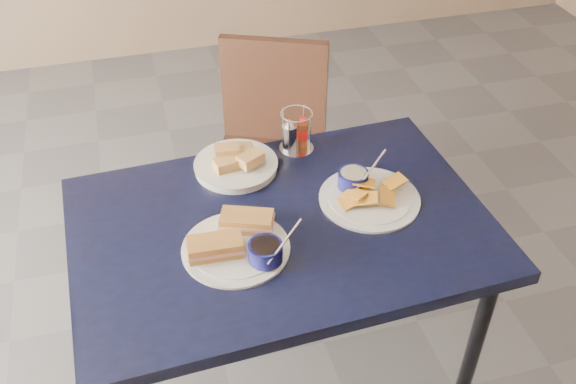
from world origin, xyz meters
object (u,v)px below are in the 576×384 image
object	(u,v)px
chair_far	(262,138)
sandwich_plate	(239,242)
condiment_caddy	(295,134)
plantain_plate	(364,192)
dining_table	(282,241)
bread_basket	(236,163)

from	to	relation	value
chair_far	sandwich_plate	xyz separation A→B (m)	(-0.26, -0.84, 0.27)
chair_far	sandwich_plate	bearing A→B (deg)	-107.15
chair_far	condiment_caddy	world-z (taller)	condiment_caddy
sandwich_plate	plantain_plate	bearing A→B (deg)	16.49
dining_table	sandwich_plate	world-z (taller)	sandwich_plate
plantain_plate	condiment_caddy	size ratio (longest dim) A/B	2.14
sandwich_plate	plantain_plate	size ratio (longest dim) A/B	1.06
dining_table	sandwich_plate	xyz separation A→B (m)	(-0.13, -0.07, 0.09)
dining_table	bread_basket	world-z (taller)	bread_basket
sandwich_plate	bread_basket	size ratio (longest dim) A/B	1.23
plantain_plate	condiment_caddy	world-z (taller)	condiment_caddy
chair_far	condiment_caddy	xyz separation A→B (m)	(0.01, -0.44, 0.31)
chair_far	bread_basket	xyz separation A→B (m)	(-0.20, -0.50, 0.27)
chair_far	plantain_plate	world-z (taller)	chair_far
plantain_plate	sandwich_plate	bearing A→B (deg)	-163.51
sandwich_plate	plantain_plate	distance (m)	0.41
chair_far	bread_basket	bearing A→B (deg)	-111.54
bread_basket	dining_table	bearing A→B (deg)	-75.65
dining_table	chair_far	world-z (taller)	chair_far
dining_table	condiment_caddy	size ratio (longest dim) A/B	8.63
dining_table	condiment_caddy	distance (m)	0.37
sandwich_plate	bread_basket	distance (m)	0.35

